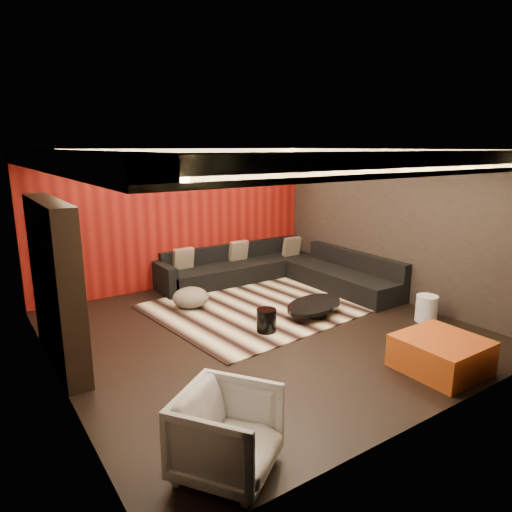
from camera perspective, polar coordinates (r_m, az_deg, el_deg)
floor at (r=7.35m, az=0.68°, el=-9.29°), size 6.00×6.00×0.02m
ceiling at (r=6.77m, az=0.74°, el=13.26°), size 6.00×6.00×0.02m
wall_back at (r=9.52m, az=-9.67°, el=4.64°), size 6.00×0.02×2.80m
wall_left at (r=5.82m, az=-24.50°, el=-2.07°), size 0.02×6.00×2.80m
wall_right at (r=8.96m, az=16.80°, el=3.70°), size 0.02×6.00×2.80m
red_feature_wall at (r=9.48m, az=-9.57°, el=4.61°), size 5.98×0.05×2.78m
soffit_back at (r=9.13m, az=-9.17°, el=12.43°), size 6.00×0.60×0.22m
soffit_front at (r=4.81m, az=19.71°, el=10.93°), size 6.00×0.60×0.22m
soffit_left at (r=5.69m, az=-22.68°, el=10.98°), size 0.60×4.80×0.22m
soffit_right at (r=8.60m, az=16.05°, el=12.02°), size 0.60×4.80×0.22m
cove_back at (r=8.82m, az=-8.19°, el=11.84°), size 4.80×0.08×0.04m
cove_front at (r=5.02m, az=16.48°, el=10.21°), size 4.80×0.08×0.04m
cove_left at (r=5.78m, az=-19.25°, el=10.39°), size 0.08×4.80×0.04m
cove_right at (r=8.35m, az=14.47°, el=11.47°), size 0.08×4.80×0.04m
tv_surround at (r=6.49m, az=-23.78°, el=-3.21°), size 0.30×2.00×2.20m
tv_screen at (r=6.44m, az=-22.68°, el=-0.03°), size 0.04×1.30×0.80m
tv_shelf at (r=6.64m, az=-22.09°, el=-6.33°), size 0.04×1.60×0.04m
rug at (r=8.46m, az=1.43°, el=-6.02°), size 4.27×3.38×0.02m
coffee_table at (r=7.94m, az=7.27°, el=-6.59°), size 1.57×1.57×0.21m
drum_stool at (r=7.18m, az=1.31°, el=-8.04°), size 0.36×0.36×0.36m
striped_pouf at (r=8.31m, az=-8.16°, el=-5.15°), size 0.83×0.83×0.35m
white_side_table at (r=8.14m, az=20.54°, el=-6.15°), size 0.45×0.45×0.44m
orange_ottoman at (r=6.51m, az=22.12°, el=-11.29°), size 0.99×0.99×0.44m
armchair at (r=4.31m, az=-3.63°, el=-21.25°), size 1.16×1.16×0.77m
sectional_sofa at (r=9.65m, az=2.88°, el=-1.96°), size 3.65×3.50×0.75m
throw_pillows at (r=9.89m, az=-2.03°, el=0.56°), size 2.96×0.54×0.44m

